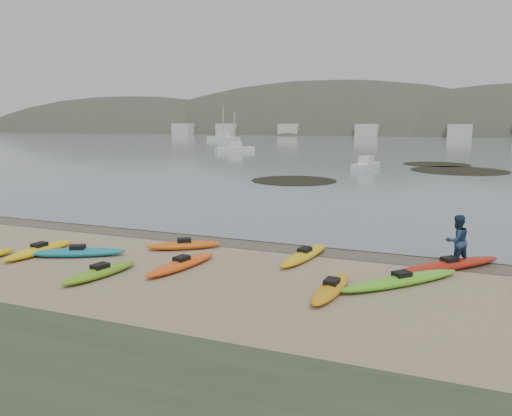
% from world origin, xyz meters
% --- Properties ---
extents(ground, '(600.00, 600.00, 0.00)m').
position_xyz_m(ground, '(0.00, 0.00, 0.00)').
color(ground, tan).
rests_on(ground, ground).
extents(wet_sand, '(60.00, 60.00, 0.00)m').
position_xyz_m(wet_sand, '(0.00, -0.30, 0.00)').
color(wet_sand, brown).
rests_on(wet_sand, ground).
extents(water, '(1200.00, 1200.00, 0.00)m').
position_xyz_m(water, '(0.00, 300.00, 0.01)').
color(water, slate).
rests_on(water, ground).
extents(kayaks, '(22.40, 9.16, 0.34)m').
position_xyz_m(kayaks, '(-0.02, -4.21, 0.17)').
color(kayaks, yellow).
rests_on(kayaks, ground).
extents(person_east, '(1.18, 1.15, 1.91)m').
position_xyz_m(person_east, '(8.15, -0.80, 0.96)').
color(person_east, navy).
rests_on(person_east, ground).
extents(kelp_mats, '(22.17, 29.37, 0.04)m').
position_xyz_m(kelp_mats, '(4.21, 34.54, 0.03)').
color(kelp_mats, black).
rests_on(kelp_mats, water).
extents(moored_boats, '(102.22, 89.63, 1.23)m').
position_xyz_m(moored_boats, '(-5.93, 84.50, 0.53)').
color(moored_boats, silver).
rests_on(moored_boats, ground).
extents(far_town, '(199.00, 5.00, 4.00)m').
position_xyz_m(far_town, '(6.00, 145.00, 2.00)').
color(far_town, beige).
rests_on(far_town, ground).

